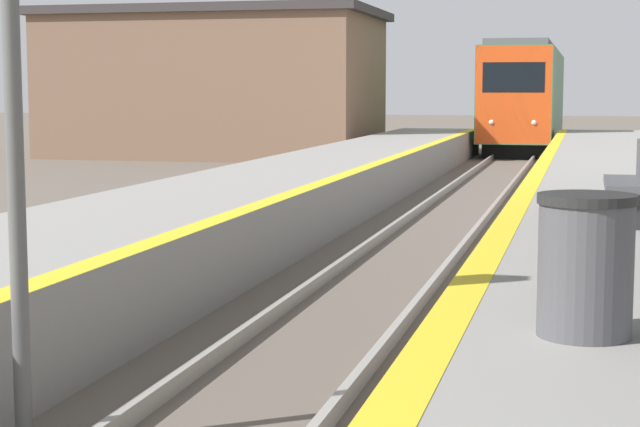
% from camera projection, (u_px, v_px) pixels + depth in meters
% --- Properties ---
extents(train, '(2.64, 16.25, 4.23)m').
position_uv_depth(train, '(526.00, 97.00, 44.49)').
color(train, black).
rests_on(train, ground).
extents(signal_near, '(0.36, 0.31, 4.31)m').
position_uv_depth(signal_near, '(9.00, 6.00, 7.00)').
color(signal_near, '#595959').
rests_on(signal_near, ground).
extents(trash_bin, '(0.61, 0.61, 0.88)m').
position_uv_depth(trash_bin, '(586.00, 265.00, 6.54)').
color(trash_bin, '#4C4C51').
rests_on(trash_bin, platform_right).
extents(bench, '(0.44, 1.67, 0.92)m').
position_uv_depth(bench, '(631.00, 180.00, 12.15)').
color(bench, '#4C4C51').
rests_on(bench, platform_right).
extents(station_building, '(12.05, 7.44, 5.36)m').
position_uv_depth(station_building, '(216.00, 83.00, 39.57)').
color(station_building, brown).
rests_on(station_building, ground).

